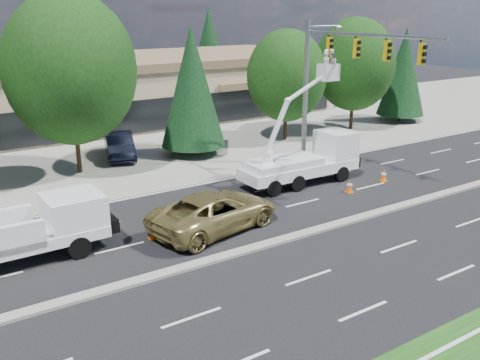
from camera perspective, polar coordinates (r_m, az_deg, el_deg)
ground at (r=22.85m, az=2.12°, el=-7.19°), size 140.00×140.00×0.00m
concrete_apron at (r=39.94m, az=-14.72°, el=3.26°), size 140.00×22.00×0.01m
road_median at (r=22.83m, az=2.12°, el=-7.06°), size 120.00×0.55×0.12m
strip_mall at (r=48.82m, az=-18.88°, el=8.86°), size 50.40×15.40×5.50m
tree_front_d at (r=33.27m, az=-17.66°, el=11.18°), size 7.73×7.73×10.72m
tree_front_e at (r=36.46m, az=-5.13°, el=9.90°), size 4.41×4.41×8.70m
tree_front_f at (r=40.80m, az=4.98°, el=11.01°), size 5.98×5.98×8.30m
tree_front_g at (r=45.39m, az=12.13°, el=11.96°), size 6.54×6.54×9.07m
tree_front_h at (r=49.90m, az=17.03°, el=10.99°), size 4.13×4.13×8.13m
tree_back_c at (r=63.03m, az=-13.02°, el=12.83°), size 4.38×4.38×8.64m
tree_back_d at (r=68.12m, az=-3.31°, el=14.11°), size 4.97×4.97×9.79m
signal_mast at (r=32.72m, az=9.61°, el=11.27°), size 2.76×10.16×9.00m
utility_pickup at (r=23.13m, az=-20.72°, el=-5.44°), size 6.24×2.54×2.38m
bucket_truck at (r=31.02m, az=7.28°, el=2.62°), size 7.28×2.45×7.51m
traffic_cone_b at (r=23.85m, az=-9.24°, el=-5.43°), size 0.40×0.40×0.70m
traffic_cone_c at (r=26.44m, az=-0.41°, el=-2.81°), size 0.40×0.40×0.70m
traffic_cone_d at (r=29.97m, az=11.61°, el=-0.67°), size 0.40×0.40×0.70m
traffic_cone_e at (r=32.39m, az=15.07°, el=0.48°), size 0.40×0.40×0.70m
minivan at (r=24.32m, az=-2.73°, el=-3.36°), size 6.79×4.15×1.76m
parked_car_east at (r=37.07m, az=-12.73°, el=3.62°), size 3.10×5.35×1.67m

